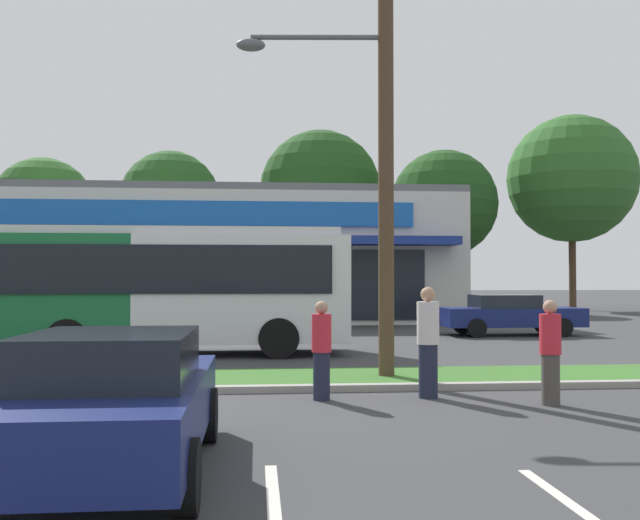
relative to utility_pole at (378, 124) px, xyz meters
The scene contains 16 objects.
grass_median 5.63m from the utility_pole, behind, with size 56.00×2.20×0.12m, color #386B28.
curb_lip 5.74m from the utility_pole, 158.59° to the right, with size 56.00×0.24×0.12m, color #99968C.
storefront_building 22.21m from the utility_pole, 105.22° to the left, with size 25.24×11.82×5.99m.
tree_left 36.02m from the utility_pole, 115.79° to the left, with size 6.33×6.33×9.57m.
tree_mid_left 30.49m from the utility_pole, 104.20° to the left, with size 5.95×5.95×9.60m.
tree_mid 31.20m from the utility_pole, 86.89° to the left, with size 7.61×7.61×11.33m.
tree_mid_right 30.17m from the utility_pole, 72.55° to the left, with size 6.49×6.49×9.78m.
tree_right 34.37m from the utility_pole, 59.39° to the left, with size 7.98×7.98×12.23m.
utility_pole is the anchor object (origin of this frame).
city_bus 8.49m from the utility_pole, 138.64° to the left, with size 11.92×2.69×3.25m.
car_1 13.48m from the utility_pole, 121.77° to the left, with size 4.14×1.90×1.52m.
car_3 12.97m from the utility_pole, 58.50° to the left, with size 4.79×1.87×1.40m.
car_5 8.32m from the utility_pole, 121.27° to the right, with size 1.89×4.31×1.43m.
pedestrian_by_pole 4.47m from the utility_pole, 75.35° to the right, with size 0.37×0.37×1.82m.
pedestrian_mid 4.74m from the utility_pole, 122.91° to the right, with size 0.32×0.32×1.60m.
pedestrian_far 5.42m from the utility_pole, 50.83° to the right, with size 0.33×0.33×1.62m.
Camera 1 is at (0.50, 0.49, 1.96)m, focal length 39.86 mm.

